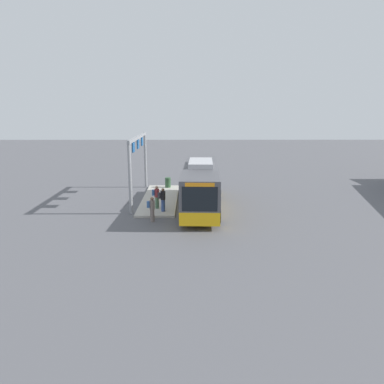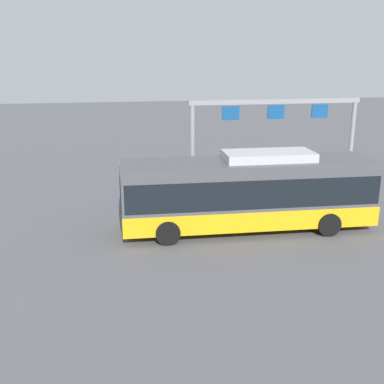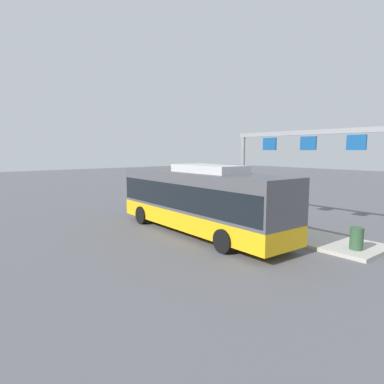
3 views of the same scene
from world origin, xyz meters
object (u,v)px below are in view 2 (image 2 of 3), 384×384
(person_waiting_mid, at_px, (217,188))
(trash_bin, at_px, (354,191))
(person_waiting_near, at_px, (203,191))
(person_boarding, at_px, (162,193))
(bus_main, at_px, (249,190))

(person_waiting_mid, height_order, trash_bin, person_waiting_mid)
(person_waiting_near, distance_m, person_waiting_mid, 0.95)
(person_waiting_mid, bearing_deg, person_boarding, -96.98)
(person_boarding, distance_m, person_waiting_mid, 2.72)
(person_waiting_mid, distance_m, trash_bin, 7.23)
(person_boarding, bearing_deg, bus_main, 37.83)
(bus_main, height_order, person_waiting_near, bus_main)
(person_boarding, xyz_separation_m, trash_bin, (-9.92, 0.46, -0.28))
(bus_main, bearing_deg, person_waiting_mid, -76.63)
(person_waiting_near, xyz_separation_m, person_waiting_mid, (-0.80, -0.51, 0.00))
(bus_main, distance_m, trash_bin, 7.25)
(person_boarding, xyz_separation_m, person_waiting_near, (-1.91, 0.58, 0.16))
(person_boarding, relative_size, person_waiting_mid, 1.00)
(bus_main, xyz_separation_m, trash_bin, (-6.57, -2.83, -1.20))
(trash_bin, bearing_deg, person_waiting_mid, -3.15)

